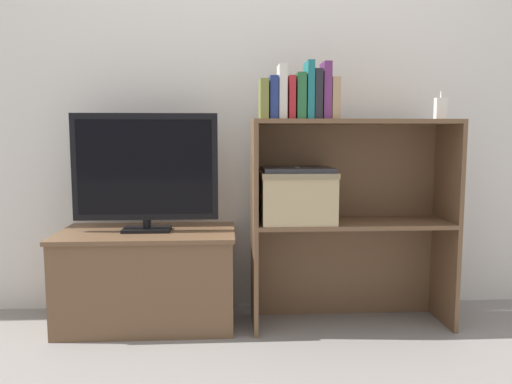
{
  "coord_description": "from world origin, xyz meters",
  "views": [
    {
      "loc": [
        -0.13,
        -2.13,
        0.9
      ],
      "look_at": [
        0.0,
        0.15,
        0.64
      ],
      "focal_mm": 35.0,
      "sensor_mm": 36.0,
      "label": 1
    }
  ],
  "objects": [
    {
      "name": "book_tan",
      "position": [
        0.34,
        0.1,
        1.06
      ],
      "size": [
        0.03,
        0.12,
        0.18
      ],
      "color": "tan",
      "rests_on": "bookshelf_upper_tier"
    },
    {
      "name": "baby_monitor",
      "position": [
        0.86,
        0.15,
        1.02
      ],
      "size": [
        0.05,
        0.04,
        0.13
      ],
      "color": "white",
      "rests_on": "bookshelf_upper_tier"
    },
    {
      "name": "tv_stand",
      "position": [
        -0.51,
        0.22,
        0.23
      ],
      "size": [
        0.83,
        0.46,
        0.45
      ],
      "color": "brown",
      "rests_on": "ground_plane"
    },
    {
      "name": "bookshelf_upper_tier",
      "position": [
        0.45,
        0.22,
        0.8
      ],
      "size": [
        0.93,
        0.31,
        0.47
      ],
      "color": "brown",
      "rests_on": "bookshelf_lower_tier"
    },
    {
      "name": "tv",
      "position": [
        -0.51,
        0.22,
        0.74
      ],
      "size": [
        0.67,
        0.14,
        0.55
      ],
      "color": "black",
      "rests_on": "tv_stand"
    },
    {
      "name": "book_crimson",
      "position": [
        0.15,
        0.1,
        1.06
      ],
      "size": [
        0.03,
        0.14,
        0.19
      ],
      "color": "#B22328",
      "rests_on": "bookshelf_upper_tier"
    },
    {
      "name": "laptop",
      "position": [
        0.19,
        0.14,
        0.74
      ],
      "size": [
        0.32,
        0.25,
        0.02
      ],
      "color": "#2D2D33",
      "rests_on": "storage_basket_left"
    },
    {
      "name": "ground_plane",
      "position": [
        0.0,
        0.0,
        0.0
      ],
      "size": [
        16.0,
        16.0,
        0.0
      ],
      "primitive_type": "plane",
      "color": "gray"
    },
    {
      "name": "book_teal",
      "position": [
        0.23,
        0.1,
        1.1
      ],
      "size": [
        0.03,
        0.15,
        0.25
      ],
      "color": "#1E7075",
      "rests_on": "bookshelf_upper_tier"
    },
    {
      "name": "book_forest",
      "position": [
        0.19,
        0.1,
        1.07
      ],
      "size": [
        0.04,
        0.15,
        0.2
      ],
      "color": "#286638",
      "rests_on": "bookshelf_upper_tier"
    },
    {
      "name": "book_charcoal",
      "position": [
        0.27,
        0.1,
        1.08
      ],
      "size": [
        0.03,
        0.14,
        0.22
      ],
      "color": "#232328",
      "rests_on": "bookshelf_upper_tier"
    },
    {
      "name": "book_plum",
      "position": [
        0.31,
        0.1,
        1.09
      ],
      "size": [
        0.03,
        0.12,
        0.25
      ],
      "color": "#6B2D66",
      "rests_on": "bookshelf_upper_tier"
    },
    {
      "name": "bookshelf_lower_tier",
      "position": [
        0.45,
        0.22,
        0.31
      ],
      "size": [
        0.93,
        0.31,
        0.5
      ],
      "color": "brown",
      "rests_on": "ground_plane"
    },
    {
      "name": "book_olive",
      "position": [
        0.03,
        0.1,
        1.06
      ],
      "size": [
        0.04,
        0.15,
        0.17
      ],
      "color": "olive",
      "rests_on": "bookshelf_upper_tier"
    },
    {
      "name": "book_navy",
      "position": [
        0.07,
        0.1,
        1.06
      ],
      "size": [
        0.04,
        0.13,
        0.19
      ],
      "color": "navy",
      "rests_on": "bookshelf_upper_tier"
    },
    {
      "name": "storage_basket_left",
      "position": [
        0.19,
        0.14,
        0.63
      ],
      "size": [
        0.34,
        0.28,
        0.23
      ],
      "color": "tan",
      "rests_on": "bookshelf_lower_tier"
    },
    {
      "name": "wall_back",
      "position": [
        0.0,
        0.47,
        1.2
      ],
      "size": [
        10.0,
        0.05,
        2.4
      ],
      "color": "silver",
      "rests_on": "ground_plane"
    },
    {
      "name": "book_ivory",
      "position": [
        0.11,
        0.1,
        1.09
      ],
      "size": [
        0.04,
        0.12,
        0.24
      ],
      "color": "silver",
      "rests_on": "bookshelf_upper_tier"
    }
  ]
}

